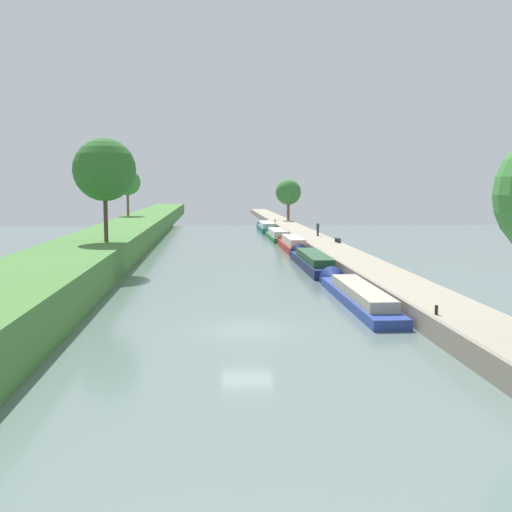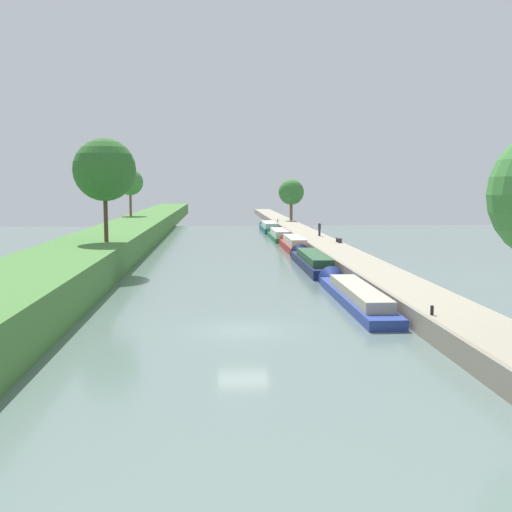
# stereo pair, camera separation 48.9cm
# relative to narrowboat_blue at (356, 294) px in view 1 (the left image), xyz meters

# --- Properties ---
(ground_plane) EXTENTS (160.00, 160.00, 0.00)m
(ground_plane) POSITION_rel_narrowboat_blue_xyz_m (-7.08, -7.23, -0.48)
(ground_plane) COLOR slate
(right_towpath) EXTENTS (3.64, 260.00, 1.04)m
(right_towpath) POSITION_rel_narrowboat_blue_xyz_m (3.27, -7.23, 0.04)
(right_towpath) COLOR #9E937F
(right_towpath) RESTS_ON ground_plane
(stone_quay) EXTENTS (0.25, 260.00, 1.09)m
(stone_quay) POSITION_rel_narrowboat_blue_xyz_m (1.33, -7.23, 0.06)
(stone_quay) COLOR gray
(stone_quay) RESTS_ON ground_plane
(narrowboat_blue) EXTENTS (1.96, 15.73, 1.86)m
(narrowboat_blue) POSITION_rel_narrowboat_blue_xyz_m (0.00, 0.00, 0.00)
(narrowboat_blue) COLOR #283D93
(narrowboat_blue) RESTS_ON ground_plane
(narrowboat_navy) EXTENTS (2.07, 15.40, 1.98)m
(narrowboat_navy) POSITION_rel_narrowboat_blue_xyz_m (-0.13, 16.38, 0.08)
(narrowboat_navy) COLOR #141E42
(narrowboat_navy) RESTS_ON ground_plane
(narrowboat_red) EXTENTS (1.94, 13.18, 2.11)m
(narrowboat_red) POSITION_rel_narrowboat_blue_xyz_m (0.04, 30.96, 0.15)
(narrowboat_red) COLOR maroon
(narrowboat_red) RESTS_ON ground_plane
(narrowboat_green) EXTENTS (2.11, 13.51, 2.05)m
(narrowboat_green) POSITION_rel_narrowboat_blue_xyz_m (-0.12, 45.85, 0.04)
(narrowboat_green) COLOR #1E6033
(narrowboat_green) RESTS_ON ground_plane
(narrowboat_teal) EXTENTS (2.14, 13.19, 2.12)m
(narrowboat_teal) POSITION_rel_narrowboat_blue_xyz_m (-0.31, 60.18, 0.12)
(narrowboat_teal) COLOR #195B60
(narrowboat_teal) RESTS_ON ground_plane
(tree_rightbank_midnear) EXTENTS (4.41, 4.41, 7.09)m
(tree_rightbank_midnear) POSITION_rel_narrowboat_blue_xyz_m (4.56, 71.17, 5.41)
(tree_rightbank_midnear) COLOR brown
(tree_rightbank_midnear) RESTS_ON right_towpath
(tree_leftbank_downstream) EXTENTS (3.94, 3.94, 7.05)m
(tree_leftbank_downstream) POSITION_rel_narrowboat_blue_xyz_m (-21.38, 58.97, 7.05)
(tree_leftbank_downstream) COLOR brown
(tree_leftbank_downstream) RESTS_ON left_grassy_bank
(tree_leftbank_upstream) EXTENTS (5.13, 5.13, 8.46)m
(tree_leftbank_upstream) POSITION_rel_narrowboat_blue_xyz_m (-17.47, 14.97, 7.87)
(tree_leftbank_upstream) COLOR #4C3828
(tree_leftbank_upstream) RESTS_ON left_grassy_bank
(person_walking) EXTENTS (0.34, 0.34, 1.66)m
(person_walking) POSITION_rel_narrowboat_blue_xyz_m (3.97, 37.16, 1.43)
(person_walking) COLOR #282D42
(person_walking) RESTS_ON right_towpath
(mooring_bollard_near) EXTENTS (0.16, 0.16, 0.45)m
(mooring_bollard_near) POSITION_rel_narrowboat_blue_xyz_m (1.75, -9.07, 0.78)
(mooring_bollard_near) COLOR black
(mooring_bollard_near) RESTS_ON right_towpath
(mooring_bollard_far) EXTENTS (0.16, 0.16, 0.45)m
(mooring_bollard_far) POSITION_rel_narrowboat_blue_xyz_m (1.75, 66.12, 0.78)
(mooring_bollard_far) COLOR black
(mooring_bollard_far) RESTS_ON right_towpath
(park_bench) EXTENTS (0.44, 1.50, 0.47)m
(park_bench) POSITION_rel_narrowboat_blue_xyz_m (4.65, 28.49, 0.90)
(park_bench) COLOR #333338
(park_bench) RESTS_ON right_towpath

